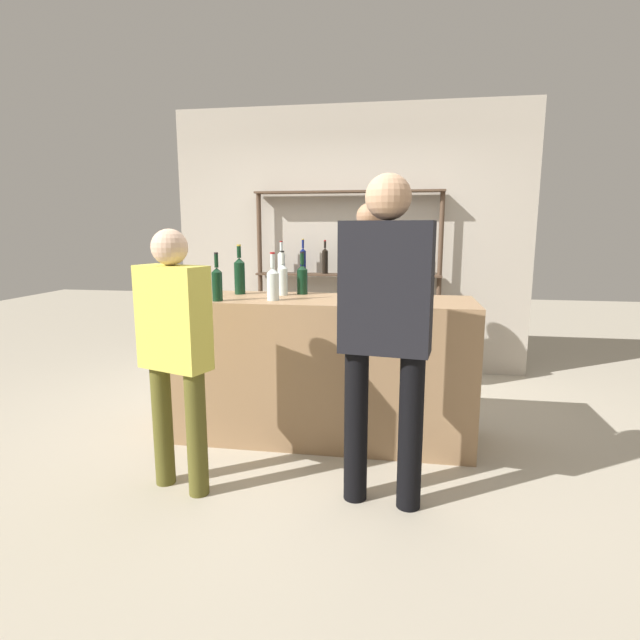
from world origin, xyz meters
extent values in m
plane|color=#B2A893|center=(0.00, 0.00, 0.00)|extent=(16.00, 16.00, 0.00)
cube|color=#997551|center=(0.00, 0.00, 0.52)|extent=(2.19, 0.67, 1.04)
cube|color=#B2A899|center=(0.00, 1.93, 1.40)|extent=(3.79, 0.12, 2.80)
cylinder|color=#4C3828|center=(-0.95, 1.75, 0.96)|extent=(0.05, 0.05, 1.92)
cylinder|color=#4C3828|center=(0.95, 1.75, 0.96)|extent=(0.05, 0.05, 1.92)
cube|color=#4C3828|center=(0.00, 1.75, 1.91)|extent=(1.95, 0.18, 0.02)
cube|color=#4C3828|center=(0.00, 1.75, 1.06)|extent=(1.95, 0.18, 0.02)
cylinder|color=silver|center=(-0.71, 1.75, 1.17)|extent=(0.08, 0.08, 0.20)
cone|color=silver|center=(-0.71, 1.75, 1.29)|extent=(0.08, 0.08, 0.04)
cylinder|color=silver|center=(-0.71, 1.75, 1.35)|extent=(0.03, 0.03, 0.09)
cylinder|color=maroon|center=(-0.71, 1.75, 1.40)|extent=(0.03, 0.03, 0.01)
cylinder|color=#0F1956|center=(-0.47, 1.75, 1.18)|extent=(0.06, 0.06, 0.24)
cone|color=#0F1956|center=(-0.47, 1.75, 1.32)|extent=(0.06, 0.06, 0.03)
cylinder|color=#0F1956|center=(-0.47, 1.75, 1.38)|extent=(0.02, 0.02, 0.09)
cylinder|color=gold|center=(-0.47, 1.75, 1.43)|extent=(0.03, 0.03, 0.01)
cylinder|color=black|center=(-0.24, 1.75, 1.19)|extent=(0.06, 0.06, 0.24)
cone|color=black|center=(-0.24, 1.75, 1.32)|extent=(0.06, 0.06, 0.03)
cylinder|color=black|center=(-0.24, 1.75, 1.37)|extent=(0.02, 0.02, 0.07)
cylinder|color=maroon|center=(-0.24, 1.75, 1.41)|extent=(0.03, 0.03, 0.01)
cylinder|color=black|center=(0.00, 1.75, 1.16)|extent=(0.08, 0.08, 0.19)
cone|color=black|center=(0.00, 1.75, 1.27)|extent=(0.08, 0.08, 0.03)
cylinder|color=black|center=(0.00, 1.75, 1.33)|extent=(0.03, 0.03, 0.09)
cylinder|color=gold|center=(0.00, 1.75, 1.38)|extent=(0.03, 0.03, 0.01)
cylinder|color=black|center=(0.24, 1.75, 1.16)|extent=(0.08, 0.08, 0.20)
cone|color=black|center=(0.24, 1.75, 1.28)|extent=(0.08, 0.08, 0.03)
cylinder|color=black|center=(0.24, 1.75, 1.34)|extent=(0.03, 0.03, 0.07)
cylinder|color=maroon|center=(0.24, 1.75, 1.38)|extent=(0.03, 0.03, 0.01)
cylinder|color=black|center=(0.47, 1.75, 1.18)|extent=(0.06, 0.06, 0.23)
cone|color=black|center=(0.47, 1.75, 1.31)|extent=(0.06, 0.06, 0.03)
cylinder|color=black|center=(0.47, 1.75, 1.37)|extent=(0.02, 0.02, 0.09)
cylinder|color=#232328|center=(0.47, 1.75, 1.42)|extent=(0.03, 0.03, 0.01)
cylinder|color=black|center=(0.71, 1.75, 1.16)|extent=(0.07, 0.07, 0.18)
cone|color=black|center=(0.71, 1.75, 1.26)|extent=(0.07, 0.07, 0.03)
cylinder|color=black|center=(0.71, 1.75, 1.32)|extent=(0.03, 0.03, 0.08)
cylinder|color=maroon|center=(0.71, 1.75, 1.36)|extent=(0.03, 0.03, 0.01)
cylinder|color=silver|center=(-0.31, -0.14, 1.14)|extent=(0.08, 0.08, 0.19)
cone|color=silver|center=(-0.31, -0.14, 1.25)|extent=(0.08, 0.08, 0.04)
cylinder|color=silver|center=(-0.31, -0.14, 1.32)|extent=(0.03, 0.03, 0.09)
cylinder|color=maroon|center=(-0.31, -0.14, 1.37)|extent=(0.03, 0.03, 0.01)
cylinder|color=silver|center=(-0.31, 0.14, 1.14)|extent=(0.07, 0.07, 0.20)
cone|color=silver|center=(-0.31, 0.14, 1.26)|extent=(0.07, 0.07, 0.03)
cylinder|color=silver|center=(-0.31, 0.14, 1.32)|extent=(0.03, 0.03, 0.09)
cylinder|color=black|center=(-0.31, 0.14, 1.37)|extent=(0.03, 0.03, 0.01)
cylinder|color=black|center=(-0.17, 0.22, 1.14)|extent=(0.08, 0.08, 0.19)
cone|color=black|center=(-0.17, 0.22, 1.25)|extent=(0.08, 0.08, 0.04)
cylinder|color=black|center=(-0.17, 0.22, 1.31)|extent=(0.03, 0.03, 0.09)
cylinder|color=black|center=(-0.17, 0.22, 1.36)|extent=(0.03, 0.03, 0.01)
cylinder|color=black|center=(-0.68, -0.23, 1.14)|extent=(0.07, 0.07, 0.20)
cone|color=black|center=(-0.68, -0.23, 1.26)|extent=(0.07, 0.07, 0.03)
cylinder|color=black|center=(-0.68, -0.23, 1.32)|extent=(0.03, 0.03, 0.09)
cylinder|color=black|center=(-0.68, -0.23, 1.37)|extent=(0.03, 0.03, 0.01)
cylinder|color=black|center=(-0.65, 0.15, 1.16)|extent=(0.08, 0.08, 0.24)
cone|color=black|center=(-0.65, 0.15, 1.30)|extent=(0.08, 0.08, 0.04)
cylinder|color=black|center=(-0.65, 0.15, 1.36)|extent=(0.03, 0.03, 0.09)
cylinder|color=gold|center=(-0.65, 0.15, 1.41)|extent=(0.03, 0.03, 0.01)
cylinder|color=black|center=(0.37, 0.05, 1.15)|extent=(0.08, 0.08, 0.21)
cone|color=black|center=(0.37, 0.05, 1.27)|extent=(0.08, 0.08, 0.04)
cylinder|color=black|center=(0.37, 0.05, 1.34)|extent=(0.03, 0.03, 0.08)
cylinder|color=black|center=(0.37, 0.05, 1.38)|extent=(0.03, 0.03, 0.01)
cylinder|color=silver|center=(0.48, -0.10, 1.11)|extent=(0.13, 0.13, 0.14)
sphere|color=tan|center=(0.49, -0.12, 1.11)|extent=(0.02, 0.02, 0.02)
sphere|color=tan|center=(0.47, -0.12, 1.06)|extent=(0.02, 0.02, 0.02)
sphere|color=tan|center=(0.45, -0.06, 1.10)|extent=(0.02, 0.02, 0.02)
sphere|color=tan|center=(0.49, -0.09, 1.10)|extent=(0.02, 0.02, 0.02)
sphere|color=tan|center=(0.44, -0.11, 1.12)|extent=(0.02, 0.02, 0.02)
sphere|color=tan|center=(0.49, -0.14, 1.07)|extent=(0.02, 0.02, 0.02)
cylinder|color=black|center=(0.65, -0.88, 0.44)|extent=(0.13, 0.13, 0.88)
cylinder|color=black|center=(0.34, -0.84, 0.44)|extent=(0.13, 0.13, 0.88)
cube|color=black|center=(0.50, -0.86, 1.23)|extent=(0.50, 0.27, 0.70)
sphere|color=tan|center=(0.50, -0.86, 1.70)|extent=(0.24, 0.24, 0.24)
cylinder|color=brown|center=(-0.57, -0.94, 0.37)|extent=(0.12, 0.12, 0.75)
cylinder|color=brown|center=(-0.82, -0.85, 0.37)|extent=(0.12, 0.12, 0.75)
cube|color=#D1C64C|center=(-0.69, -0.89, 1.04)|extent=(0.46, 0.31, 0.59)
sphere|color=#DBB293|center=(-0.69, -0.89, 1.44)|extent=(0.20, 0.20, 0.20)
cylinder|color=#121C33|center=(0.13, 0.94, 0.43)|extent=(0.13, 0.13, 0.85)
cylinder|color=#121C33|center=(0.43, 0.98, 0.43)|extent=(0.13, 0.13, 0.85)
cube|color=navy|center=(0.28, 0.96, 1.19)|extent=(0.49, 0.26, 0.67)
sphere|color=#936B4C|center=(0.28, 0.96, 1.64)|extent=(0.23, 0.23, 0.23)
camera|label=1|loc=(0.58, -3.49, 1.54)|focal=28.00mm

